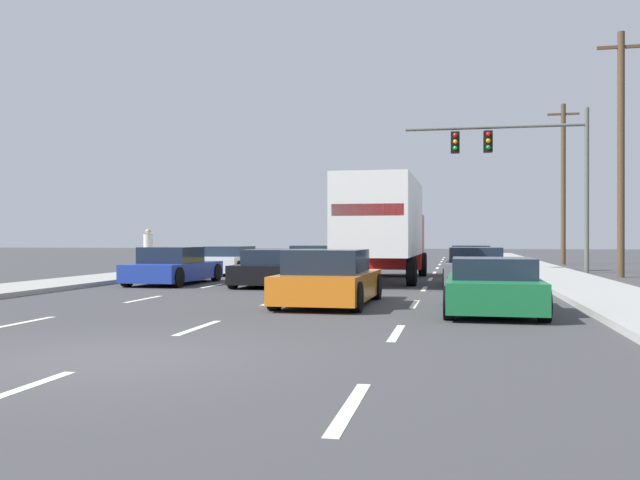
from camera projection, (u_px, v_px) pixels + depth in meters
ground_plane at (365, 270)px, 33.39m from camera, size 140.00×140.00×0.00m
sidewalk_right at (557, 276)px, 26.89m from camera, size 2.55×80.00×0.14m
sidewalk_left at (163, 272)px, 30.08m from camera, size 2.55×80.00×0.14m
lane_markings at (351, 275)px, 28.98m from camera, size 6.94×57.00×0.01m
car_white at (232, 261)px, 29.45m from camera, size 2.00×4.47×1.20m
car_blue at (173, 267)px, 23.24m from camera, size 2.04×4.44×1.25m
car_yellow at (315, 261)px, 29.44m from camera, size 1.97×4.45×1.24m
car_black at (275, 269)px, 22.53m from camera, size 1.95×4.55×1.18m
box_truck at (384, 224)px, 24.75m from camera, size 2.70×9.14×3.58m
car_orange at (329, 280)px, 15.92m from camera, size 2.05×4.28×1.28m
car_silver at (471, 261)px, 29.22m from camera, size 1.89×4.68×1.24m
car_gray at (476, 269)px, 21.96m from camera, size 2.03×4.67×1.26m
car_green at (493, 287)px, 14.24m from camera, size 1.97×4.18×1.14m
traffic_signal_mast at (511, 155)px, 31.13m from camera, size 8.11×0.69×7.35m
utility_pole_mid at (621, 151)px, 27.10m from camera, size 1.80×0.28×9.69m
utility_pole_far at (563, 182)px, 40.58m from camera, size 1.80×0.28×9.48m
pedestrian_near_corner at (148, 250)px, 28.56m from camera, size 0.38×0.38×1.80m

